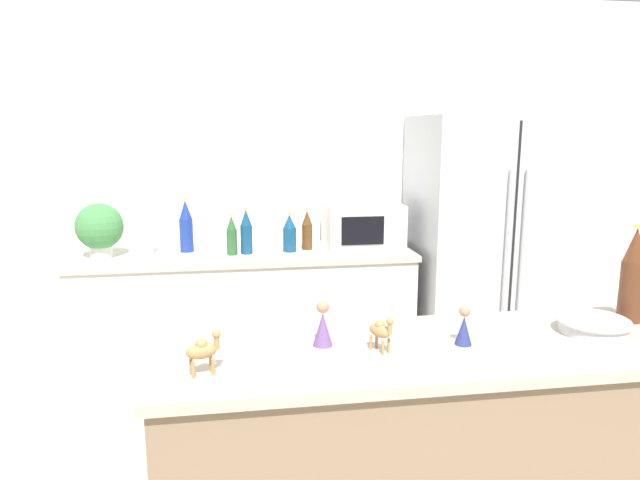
% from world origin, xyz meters
% --- Properties ---
extents(wall_back, '(8.00, 0.06, 2.55)m').
position_xyz_m(wall_back, '(0.00, 2.73, 1.27)').
color(wall_back, white).
rests_on(wall_back, ground_plane).
extents(back_counter, '(2.07, 0.63, 0.94)m').
position_xyz_m(back_counter, '(-0.34, 2.40, 0.47)').
color(back_counter, white).
rests_on(back_counter, ground_plane).
extents(refrigerator, '(0.93, 0.73, 1.77)m').
position_xyz_m(refrigerator, '(1.21, 2.33, 0.88)').
color(refrigerator, silver).
rests_on(refrigerator, ground_plane).
extents(potted_plant, '(0.27, 0.27, 0.32)m').
position_xyz_m(potted_plant, '(-1.19, 2.38, 1.11)').
color(potted_plant, silver).
rests_on(potted_plant, back_counter).
extents(paper_towel_roll, '(0.12, 0.12, 0.27)m').
position_xyz_m(paper_towel_roll, '(-0.95, 2.37, 1.07)').
color(paper_towel_roll, white).
rests_on(paper_towel_roll, back_counter).
extents(microwave, '(0.48, 0.37, 0.28)m').
position_xyz_m(microwave, '(0.41, 2.42, 1.08)').
color(microwave, white).
rests_on(microwave, back_counter).
extents(back_bottle_0, '(0.06, 0.06, 0.25)m').
position_xyz_m(back_bottle_0, '(-0.42, 2.32, 1.06)').
color(back_bottle_0, '#2D6033').
rests_on(back_bottle_0, back_counter).
extents(back_bottle_1, '(0.08, 0.08, 0.33)m').
position_xyz_m(back_bottle_1, '(-0.70, 2.45, 1.09)').
color(back_bottle_1, navy).
rests_on(back_bottle_1, back_counter).
extents(back_bottle_2, '(0.07, 0.07, 0.26)m').
position_xyz_m(back_bottle_2, '(0.05, 2.41, 1.06)').
color(back_bottle_2, brown).
rests_on(back_bottle_2, back_counter).
extents(back_bottle_3, '(0.08, 0.08, 0.24)m').
position_xyz_m(back_bottle_3, '(-0.07, 2.36, 1.05)').
color(back_bottle_3, navy).
rests_on(back_bottle_3, back_counter).
extents(back_bottle_4, '(0.07, 0.07, 0.28)m').
position_xyz_m(back_bottle_4, '(-0.34, 2.34, 1.07)').
color(back_bottle_4, navy).
rests_on(back_bottle_4, back_counter).
extents(wine_bottle, '(0.08, 0.08, 0.34)m').
position_xyz_m(wine_bottle, '(0.96, 0.64, 1.18)').
color(wine_bottle, '#562D19').
rests_on(wine_bottle, bar_counter).
extents(fruit_bowl, '(0.24, 0.24, 0.05)m').
position_xyz_m(fruit_bowl, '(0.76, 0.55, 1.05)').
color(fruit_bowl, '#B7BABF').
rests_on(fruit_bowl, bar_counter).
extents(camel_figurine, '(0.10, 0.06, 0.12)m').
position_xyz_m(camel_figurine, '(-0.51, 0.42, 1.09)').
color(camel_figurine, '#A87F4C').
rests_on(camel_figurine, bar_counter).
extents(camel_figurine_second, '(0.08, 0.09, 0.12)m').
position_xyz_m(camel_figurine_second, '(0.02, 0.50, 1.09)').
color(camel_figurine_second, '#A87F4C').
rests_on(camel_figurine_second, bar_counter).
extents(wise_man_figurine_crimson, '(0.05, 0.05, 0.13)m').
position_xyz_m(wise_man_figurine_crimson, '(0.29, 0.52, 1.07)').
color(wise_man_figurine_crimson, navy).
rests_on(wise_man_figurine_crimson, bar_counter).
extents(wise_man_figurine_purple, '(0.06, 0.06, 0.15)m').
position_xyz_m(wise_man_figurine_purple, '(-0.15, 0.58, 1.08)').
color(wise_man_figurine_purple, '#6B4784').
rests_on(wise_man_figurine_purple, bar_counter).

